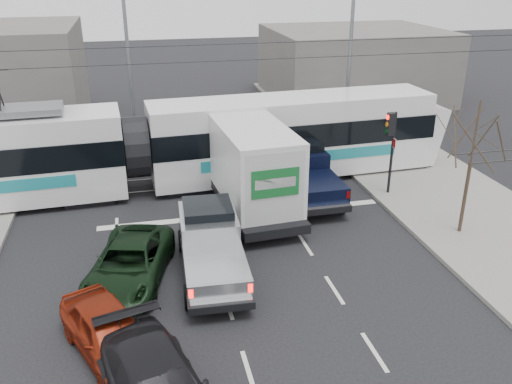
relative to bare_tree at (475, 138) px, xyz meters
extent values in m
plane|color=black|center=(-7.60, -2.50, -3.79)|extent=(120.00, 120.00, 0.00)
cube|color=#33302D|center=(-7.60, 7.50, -3.78)|extent=(60.00, 1.60, 0.03)
cube|color=slate|center=(4.40, 21.50, -1.29)|extent=(12.00, 10.00, 5.00)
cylinder|color=#47382B|center=(0.00, 0.00, -2.27)|extent=(0.14, 0.14, 2.75)
cylinder|color=#47382B|center=(0.00, 0.00, 0.23)|extent=(0.07, 0.07, 2.25)
cylinder|color=black|center=(-1.00, 4.00, -1.84)|extent=(0.12, 0.12, 3.60)
cube|color=black|center=(-1.20, 4.00, -0.54)|extent=(0.28, 0.28, 0.95)
cylinder|color=#FF0C07|center=(-1.35, 4.00, -0.24)|extent=(0.06, 0.20, 0.20)
cylinder|color=orange|center=(-1.35, 4.00, -0.54)|extent=(0.06, 0.20, 0.20)
cylinder|color=#05330C|center=(-1.35, 4.00, -0.84)|extent=(0.06, 0.20, 0.20)
cube|color=white|center=(-1.02, 3.85, -1.34)|extent=(0.02, 0.30, 0.40)
cylinder|color=slate|center=(-0.10, 11.50, 0.71)|extent=(0.20, 0.20, 9.00)
cylinder|color=slate|center=(-11.60, 13.50, 0.71)|extent=(0.20, 0.20, 9.00)
cylinder|color=black|center=(-7.60, 7.50, 1.71)|extent=(60.00, 0.03, 0.03)
cylinder|color=black|center=(-7.60, 7.50, 2.41)|extent=(60.00, 0.03, 0.03)
cube|color=white|center=(-4.44, 7.30, -2.74)|extent=(13.32, 3.46, 1.60)
cube|color=black|center=(-4.44, 7.30, -1.50)|extent=(13.38, 3.49, 1.09)
cube|color=white|center=(-4.44, 7.30, -0.52)|extent=(13.31, 3.35, 1.02)
cube|color=teal|center=(-4.37, 5.90, -2.45)|extent=(9.22, 0.51, 0.51)
cylinder|color=black|center=(-11.60, 6.92, -1.72)|extent=(1.16, 2.70, 2.65)
cube|color=slate|center=(-15.89, 6.69, 0.22)|extent=(3.16, 1.82, 0.26)
cube|color=black|center=(-13.75, 6.81, -3.61)|extent=(2.17, 2.45, 0.37)
cube|color=black|center=(-9.45, 7.03, -3.61)|extent=(2.17, 2.45, 0.37)
cube|color=black|center=(-0.86, 7.49, -3.61)|extent=(2.17, 2.45, 0.37)
cube|color=black|center=(-9.48, -0.70, -3.27)|extent=(2.17, 5.61, 0.24)
cube|color=#B4B6B9|center=(-9.44, 0.29, -2.60)|extent=(1.98, 2.41, 1.10)
cube|color=black|center=(-9.43, 0.39, -2.03)|extent=(1.70, 1.73, 0.52)
cube|color=#B4B6B9|center=(-9.37, 1.62, -2.82)|extent=(1.86, 1.08, 0.52)
cube|color=#B4B6B9|center=(-9.54, -1.92, -2.89)|extent=(1.98, 2.57, 0.62)
cube|color=silver|center=(-9.61, -3.35, -3.14)|extent=(1.76, 0.26, 0.17)
cube|color=#FF0C07|center=(-10.44, -3.20, -2.79)|extent=(0.14, 0.08, 0.27)
cube|color=#FF0C07|center=(-8.77, -3.28, -2.79)|extent=(0.14, 0.08, 0.27)
cylinder|color=black|center=(-10.27, 1.11, -3.41)|extent=(0.30, 0.77, 0.76)
cylinder|color=black|center=(-8.52, 1.02, -3.41)|extent=(0.30, 0.77, 0.76)
cylinder|color=black|center=(-10.44, -2.43, -3.41)|extent=(0.30, 0.77, 0.76)
cylinder|color=black|center=(-8.69, -2.51, -3.41)|extent=(0.30, 0.77, 0.76)
cube|color=black|center=(-7.18, 4.13, -3.22)|extent=(3.03, 7.47, 0.37)
cube|color=white|center=(-7.39, 6.90, -2.33)|extent=(2.50, 1.92, 1.67)
cube|color=black|center=(-7.40, 7.04, -1.70)|extent=(2.13, 1.31, 0.63)
cube|color=silver|center=(-7.13, 3.40, -1.68)|extent=(2.86, 5.14, 3.08)
cube|color=silver|center=(-6.95, 0.94, -1.68)|extent=(2.20, 0.21, 2.71)
cube|color=#155F29|center=(-6.95, 0.89, -1.43)|extent=(1.75, 0.15, 1.05)
cube|color=black|center=(-6.94, 0.70, -3.32)|extent=(2.27, 0.42, 0.19)
cylinder|color=black|center=(-8.45, 6.38, -3.32)|extent=(0.38, 0.96, 0.94)
cylinder|color=black|center=(-6.25, 6.54, -3.32)|extent=(0.38, 0.96, 0.94)
cylinder|color=black|center=(-8.14, 2.01, -3.27)|extent=(0.39, 1.06, 1.04)
cylinder|color=black|center=(-5.94, 2.17, -3.27)|extent=(0.39, 1.06, 1.04)
cube|color=black|center=(-4.58, 4.50, -3.21)|extent=(2.01, 5.33, 0.27)
cube|color=black|center=(-4.59, 5.46, -2.46)|extent=(1.94, 2.25, 1.22)
cube|color=black|center=(-4.59, 5.56, -1.83)|extent=(1.68, 1.61, 0.58)
cube|color=black|center=(-4.60, 6.73, -2.71)|extent=(1.87, 0.97, 0.58)
cube|color=black|center=(-4.57, 3.33, -2.78)|extent=(1.94, 2.41, 0.69)
cube|color=silver|center=(-4.56, 1.95, -3.07)|extent=(1.81, 0.20, 0.19)
cube|color=#590505|center=(-5.43, 2.05, -2.68)|extent=(0.15, 0.09, 0.30)
cube|color=#590505|center=(-3.70, 2.06, -2.68)|extent=(0.15, 0.09, 0.30)
cylinder|color=black|center=(-5.50, 6.19, -3.37)|extent=(0.30, 0.85, 0.85)
cylinder|color=black|center=(-3.69, 6.21, -3.37)|extent=(0.30, 0.85, 0.85)
cylinder|color=black|center=(-5.48, 2.79, -3.37)|extent=(0.30, 0.85, 0.85)
cylinder|color=black|center=(-3.67, 2.81, -3.37)|extent=(0.30, 0.85, 0.85)
imported|color=black|center=(-12.11, -0.56, -3.13)|extent=(3.35, 5.15, 1.32)
imported|color=maroon|center=(-12.66, -4.01, -3.11)|extent=(3.08, 4.31, 1.36)
camera|label=1|loc=(-11.50, -15.97, 5.73)|focal=38.00mm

